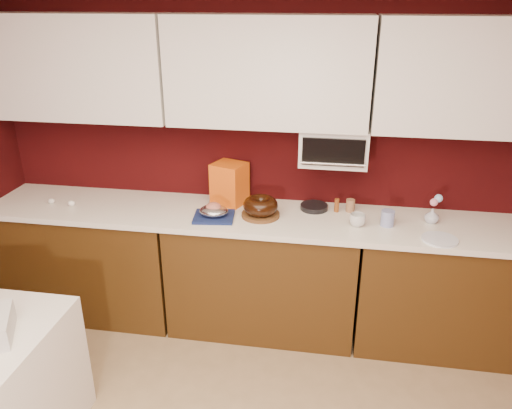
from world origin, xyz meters
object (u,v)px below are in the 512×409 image
(bundt_cake, at_px, (261,206))
(coffee_mug, at_px, (357,219))
(pandoro_box, at_px, (230,183))
(blue_jar, at_px, (388,218))
(flower_vase, at_px, (432,215))
(toaster_oven, at_px, (334,145))
(foil_ham_nest, at_px, (214,211))

(bundt_cake, distance_m, coffee_mug, 0.66)
(pandoro_box, bearing_deg, coffee_mug, 4.61)
(blue_jar, relative_size, flower_vase, 0.92)
(toaster_oven, xyz_separation_m, coffee_mug, (0.19, -0.23, -0.42))
(coffee_mug, xyz_separation_m, blue_jar, (0.20, 0.04, 0.00))
(coffee_mug, height_order, blue_jar, blue_jar)
(coffee_mug, height_order, flower_vase, flower_vase)
(pandoro_box, bearing_deg, toaster_oven, 18.47)
(foil_ham_nest, relative_size, blue_jar, 1.87)
(pandoro_box, height_order, flower_vase, pandoro_box)
(bundt_cake, xyz_separation_m, pandoro_box, (-0.26, 0.21, 0.07))
(bundt_cake, bearing_deg, foil_ham_nest, -165.06)
(bundt_cake, relative_size, foil_ham_nest, 1.21)
(toaster_oven, distance_m, bundt_cake, 0.64)
(foil_ham_nest, relative_size, coffee_mug, 1.94)
(flower_vase, bearing_deg, pandoro_box, 175.02)
(pandoro_box, xyz_separation_m, coffee_mug, (0.91, -0.25, -0.10))
(pandoro_box, height_order, blue_jar, pandoro_box)
(bundt_cake, distance_m, blue_jar, 0.85)
(toaster_oven, distance_m, coffee_mug, 0.52)
(toaster_oven, xyz_separation_m, bundt_cake, (-0.47, -0.19, -0.39))
(toaster_oven, relative_size, foil_ham_nest, 2.28)
(bundt_cake, xyz_separation_m, coffee_mug, (0.65, -0.05, -0.03))
(flower_vase, bearing_deg, bundt_cake, -175.75)
(foil_ham_nest, relative_size, flower_vase, 1.72)
(blue_jar, bearing_deg, pandoro_box, 168.99)
(foil_ham_nest, xyz_separation_m, pandoro_box, (0.05, 0.29, 0.10))
(pandoro_box, distance_m, flower_vase, 1.41)
(bundt_cake, distance_m, foil_ham_nest, 0.32)
(blue_jar, bearing_deg, toaster_oven, 152.97)
(toaster_oven, xyz_separation_m, flower_vase, (0.68, -0.10, -0.42))
(pandoro_box, bearing_deg, blue_jar, 9.16)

